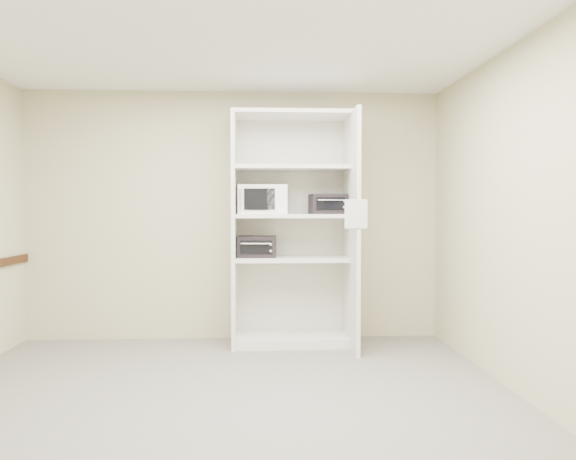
{
  "coord_description": "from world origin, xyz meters",
  "views": [
    {
      "loc": [
        0.28,
        -4.17,
        1.41
      ],
      "look_at": [
        0.57,
        1.44,
        1.21
      ],
      "focal_mm": 35.0,
      "sensor_mm": 36.0,
      "label": 1
    }
  ],
  "objects_px": {
    "shelving_unit": "(296,237)",
    "toaster_oven_upper": "(328,204)",
    "microwave": "(263,200)",
    "toaster_oven_lower": "(257,247)"
  },
  "relations": [
    {
      "from": "shelving_unit",
      "to": "toaster_oven_upper",
      "type": "bearing_deg",
      "value": -5.89
    },
    {
      "from": "toaster_oven_upper",
      "to": "toaster_oven_lower",
      "type": "height_order",
      "value": "toaster_oven_upper"
    },
    {
      "from": "microwave",
      "to": "toaster_oven_lower",
      "type": "bearing_deg",
      "value": -150.45
    },
    {
      "from": "toaster_oven_upper",
      "to": "microwave",
      "type": "bearing_deg",
      "value": 168.94
    },
    {
      "from": "toaster_oven_lower",
      "to": "toaster_oven_upper",
      "type": "bearing_deg",
      "value": 1.36
    },
    {
      "from": "toaster_oven_upper",
      "to": "toaster_oven_lower",
      "type": "distance_m",
      "value": 0.86
    },
    {
      "from": "shelving_unit",
      "to": "toaster_oven_lower",
      "type": "height_order",
      "value": "shelving_unit"
    },
    {
      "from": "shelving_unit",
      "to": "toaster_oven_upper",
      "type": "relative_size",
      "value": 6.68
    },
    {
      "from": "shelving_unit",
      "to": "toaster_oven_lower",
      "type": "bearing_deg",
      "value": -178.59
    },
    {
      "from": "shelving_unit",
      "to": "toaster_oven_lower",
      "type": "xyz_separation_m",
      "value": [
        -0.41,
        -0.01,
        -0.1
      ]
    }
  ]
}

